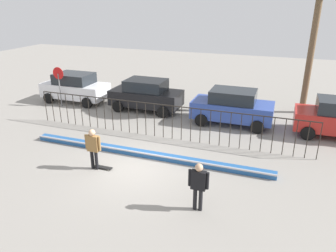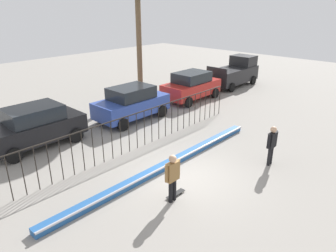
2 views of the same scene
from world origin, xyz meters
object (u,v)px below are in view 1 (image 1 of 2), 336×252
(camera_operator, at_px, (198,183))
(parked_car_white, at_px, (75,87))
(skateboard, at_px, (103,167))
(parked_car_black, at_px, (146,95))
(skateboarder, at_px, (93,146))
(parked_car_blue, at_px, (232,107))
(stop_sign, at_px, (59,81))

(camera_operator, bearing_deg, parked_car_white, -25.55)
(skateboard, xyz_separation_m, parked_car_white, (-6.44, 7.44, 0.91))
(parked_car_white, bearing_deg, parked_car_black, -0.69)
(skateboarder, height_order, parked_car_blue, parked_car_blue)
(skateboard, distance_m, camera_operator, 4.61)
(parked_car_white, relative_size, stop_sign, 1.72)
(parked_car_blue, bearing_deg, parked_car_white, 174.10)
(skateboarder, distance_m, camera_operator, 4.77)
(parked_car_black, relative_size, parked_car_blue, 1.00)
(camera_operator, height_order, parked_car_blue, parked_car_blue)
(skateboarder, bearing_deg, parked_car_white, 108.30)
(skateboarder, distance_m, parked_car_blue, 8.22)
(parked_car_white, distance_m, parked_car_black, 5.11)
(skateboard, bearing_deg, camera_operator, -33.41)
(camera_operator, xyz_separation_m, stop_sign, (-11.03, 7.61, 0.61))
(parked_car_black, xyz_separation_m, stop_sign, (-5.39, -1.16, 0.64))
(skateboarder, height_order, camera_operator, skateboarder)
(camera_operator, xyz_separation_m, parked_car_blue, (-0.31, 8.22, -0.04))
(skateboard, relative_size, stop_sign, 0.32)
(skateboarder, bearing_deg, stop_sign, 114.37)
(skateboard, xyz_separation_m, stop_sign, (-6.72, 6.27, 1.56))
(parked_car_black, bearing_deg, parked_car_white, -176.62)
(skateboard, relative_size, parked_car_white, 0.19)
(skateboard, distance_m, parked_car_white, 9.88)
(parked_car_black, bearing_deg, stop_sign, -164.40)
(parked_car_black, bearing_deg, skateboarder, -78.77)
(parked_car_white, xyz_separation_m, stop_sign, (-0.29, -1.17, 0.64))
(skateboarder, xyz_separation_m, parked_car_black, (-1.03, 7.55, -0.06))
(parked_car_blue, bearing_deg, skateboard, -123.05)
(parked_car_white, xyz_separation_m, parked_car_blue, (10.44, -0.56, 0.00))
(skateboarder, relative_size, parked_car_blue, 0.40)
(skateboarder, distance_m, parked_car_black, 7.62)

